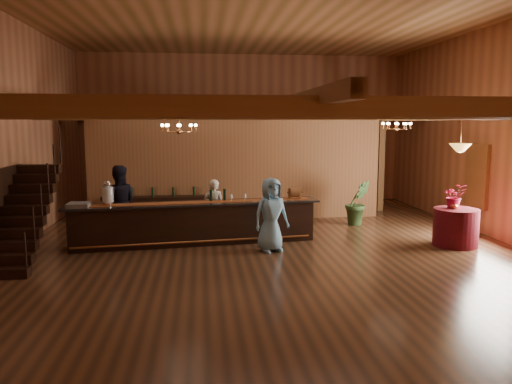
{
  "coord_description": "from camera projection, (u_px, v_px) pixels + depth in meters",
  "views": [
    {
      "loc": [
        -1.58,
        -11.86,
        3.0
      ],
      "look_at": [
        -0.2,
        0.6,
        1.25
      ],
      "focal_mm": 35.0,
      "sensor_mm": 36.0,
      "label": 1
    }
  ],
  "objects": [
    {
      "name": "bar_bottle_0",
      "position": [
        211.0,
        195.0,
        12.48
      ],
      "size": [
        0.07,
        0.07,
        0.3
      ],
      "primitive_type": "cylinder",
      "color": "black",
      "rests_on": "tasting_bar"
    },
    {
      "name": "wall_right",
      "position": [
        504.0,
        132.0,
        12.53
      ],
      "size": [
        0.1,
        14.0,
        5.5
      ],
      "primitive_type": "cube",
      "color": "#AC6C46",
      "rests_on": "floor"
    },
    {
      "name": "guest",
      "position": [
        271.0,
        215.0,
        11.62
      ],
      "size": [
        0.98,
        0.79,
        1.74
      ],
      "primitive_type": "imported",
      "rotation": [
        0.0,
        0.0,
        0.32
      ],
      "color": "#7BB7DC",
      "rests_on": "floor"
    },
    {
      "name": "chandelier_right",
      "position": [
        397.0,
        126.0,
        13.7
      ],
      "size": [
        0.8,
        0.8,
        0.44
      ],
      "color": "#B3703E",
      "rests_on": "beam_grid"
    },
    {
      "name": "table_flowers",
      "position": [
        454.0,
        196.0,
        12.16
      ],
      "size": [
        0.58,
        0.52,
        0.6
      ],
      "primitive_type": "imported",
      "rotation": [
        0.0,
        0.0,
        -0.09
      ],
      "color": "#A30F32",
      "rests_on": "round_table"
    },
    {
      "name": "table_vase",
      "position": [
        454.0,
        203.0,
        12.08
      ],
      "size": [
        0.17,
        0.17,
        0.3
      ],
      "primitive_type": "imported",
      "rotation": [
        0.0,
        0.0,
        -0.14
      ],
      "color": "#B3703E",
      "rests_on": "round_table"
    },
    {
      "name": "staff_second",
      "position": [
        119.0,
        202.0,
        12.83
      ],
      "size": [
        1.01,
        0.83,
        1.92
      ],
      "primitive_type": "imported",
      "rotation": [
        0.0,
        0.0,
        3.26
      ],
      "color": "black",
      "rests_on": "floor"
    },
    {
      "name": "raffle_drum",
      "position": [
        295.0,
        193.0,
        12.79
      ],
      "size": [
        0.34,
        0.24,
        0.3
      ],
      "color": "brown",
      "rests_on": "tasting_bar"
    },
    {
      "name": "partition_wall",
      "position": [
        236.0,
        170.0,
        15.44
      ],
      "size": [
        9.0,
        0.18,
        3.1
      ],
      "primitive_type": "cube",
      "color": "brown",
      "rests_on": "floor"
    },
    {
      "name": "bar_bottle_1",
      "position": [
        225.0,
        195.0,
        12.55
      ],
      "size": [
        0.07,
        0.07,
        0.3
      ],
      "primitive_type": "cylinder",
      "color": "black",
      "rests_on": "tasting_bar"
    },
    {
      "name": "wall_left",
      "position": [
        4.0,
        134.0,
        11.23
      ],
      "size": [
        0.1,
        14.0,
        5.5
      ],
      "primitive_type": "cube",
      "color": "#AC6C46",
      "rests_on": "floor"
    },
    {
      "name": "beam_grid",
      "position": [
        265.0,
        113.0,
        12.31
      ],
      "size": [
        11.9,
        13.9,
        0.39
      ],
      "color": "brown",
      "rests_on": "wall_left"
    },
    {
      "name": "floor",
      "position": [
        267.0,
        245.0,
        12.26
      ],
      "size": [
        14.0,
        14.0,
        0.0
      ],
      "primitive_type": "plane",
      "color": "brown",
      "rests_on": "ground"
    },
    {
      "name": "wall_back",
      "position": [
        243.0,
        129.0,
        18.77
      ],
      "size": [
        12.0,
        0.1,
        5.5
      ],
      "primitive_type": "cube",
      "color": "#AC6C46",
      "rests_on": "floor"
    },
    {
      "name": "pendant_lamp",
      "position": [
        460.0,
        148.0,
        11.9
      ],
      "size": [
        0.52,
        0.52,
        0.9
      ],
      "color": "#B3703E",
      "rests_on": "beam_grid"
    },
    {
      "name": "glass_rack_tray",
      "position": [
        79.0,
        205.0,
        11.63
      ],
      "size": [
        0.5,
        0.5,
        0.1
      ],
      "primitive_type": "cube",
      "color": "gray",
      "rests_on": "tasting_bar"
    },
    {
      "name": "staircase",
      "position": [
        22.0,
        216.0,
        10.8
      ],
      "size": [
        1.0,
        2.8,
        2.0
      ],
      "color": "black",
      "rests_on": "floor"
    },
    {
      "name": "floor_plant",
      "position": [
        358.0,
        202.0,
        14.67
      ],
      "size": [
        0.8,
        0.68,
        1.33
      ],
      "primitive_type": "imported",
      "rotation": [
        0.0,
        0.0,
        0.13
      ],
      "color": "#314F26",
      "rests_on": "floor"
    },
    {
      "name": "backroom_boxes",
      "position": [
        238.0,
        193.0,
        17.57
      ],
      "size": [
        4.1,
        0.6,
        1.1
      ],
      "color": "black",
      "rests_on": "floor"
    },
    {
      "name": "wall_front",
      "position": [
        359.0,
        148.0,
        4.99
      ],
      "size": [
        12.0,
        0.1,
        5.5
      ],
      "primitive_type": "cube",
      "color": "#AC6C46",
      "rests_on": "floor"
    },
    {
      "name": "bartender",
      "position": [
        214.0,
        208.0,
        13.12
      ],
      "size": [
        0.65,
        0.52,
        1.53
      ],
      "primitive_type": "imported",
      "rotation": [
        0.0,
        0.0,
        2.82
      ],
      "color": "white",
      "rests_on": "floor"
    },
    {
      "name": "window_right_back",
      "position": [
        477.0,
        176.0,
        13.67
      ],
      "size": [
        0.12,
        1.05,
        1.75
      ],
      "primitive_type": "cube",
      "color": "white",
      "rests_on": "wall_right"
    },
    {
      "name": "tasting_bar",
      "position": [
        195.0,
        223.0,
        12.36
      ],
      "size": [
        6.3,
        1.51,
        1.05
      ],
      "rotation": [
        0.0,
        0.0,
        0.12
      ],
      "color": "black",
      "rests_on": "floor"
    },
    {
      "name": "round_table",
      "position": [
        456.0,
        227.0,
        12.17
      ],
      "size": [
        1.06,
        1.06,
        0.92
      ],
      "primitive_type": "cylinder",
      "color": "maroon",
      "rests_on": "floor"
    },
    {
      "name": "backbar_shelf",
      "position": [
        174.0,
        209.0,
        15.04
      ],
      "size": [
        2.85,
        0.47,
        0.8
      ],
      "primitive_type": "cube",
      "rotation": [
        0.0,
        0.0,
        -0.01
      ],
      "color": "black",
      "rests_on": "floor"
    },
    {
      "name": "ceiling",
      "position": [
        268.0,
        13.0,
        11.5
      ],
      "size": [
        14.0,
        14.0,
        0.0
      ],
      "primitive_type": "plane",
      "rotation": [
        3.14,
        0.0,
        0.0
      ],
      "color": "#AB6E45",
      "rests_on": "wall_back"
    },
    {
      "name": "beverage_dispenser",
      "position": [
        108.0,
        193.0,
        11.84
      ],
      "size": [
        0.26,
        0.26,
        0.6
      ],
      "color": "silver",
      "rests_on": "tasting_bar"
    },
    {
      "name": "chandelier_left",
      "position": [
        179.0,
        128.0,
        11.47
      ],
      "size": [
        0.8,
        0.8,
        0.47
      ],
      "color": "#B3703E",
      "rests_on": "beam_grid"
    },
    {
      "name": "support_posts",
      "position": [
        270.0,
        183.0,
        11.55
      ],
      "size": [
        9.2,
        10.2,
        3.2
      ],
      "color": "brown",
      "rests_on": "floor"
    }
  ]
}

